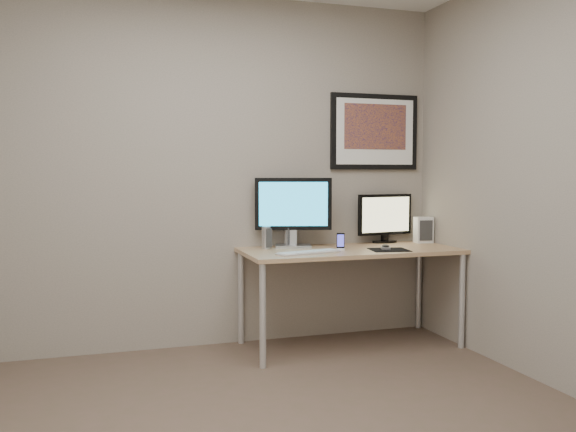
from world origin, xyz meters
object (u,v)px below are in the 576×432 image
at_px(speaker_right, 289,236).
at_px(fan_unit, 423,230).
at_px(framed_art, 375,132).
at_px(monitor_tv, 385,217).
at_px(monitor_large, 293,209).
at_px(phone_dock, 341,241).
at_px(keyboard, 308,252).
at_px(speaker_left, 266,238).
at_px(desk, 350,258).

bearing_deg(speaker_right, fan_unit, -10.95).
distance_m(framed_art, monitor_tv, 0.69).
relative_size(monitor_large, speaker_right, 3.46).
bearing_deg(phone_dock, fan_unit, 36.50).
distance_m(framed_art, fan_unit, 0.88).
height_order(monitor_large, keyboard, monitor_large).
xyz_separation_m(framed_art, monitor_large, (-0.73, -0.13, -0.60)).
relative_size(speaker_left, fan_unit, 0.80).
distance_m(speaker_left, phone_dock, 0.55).
bearing_deg(phone_dock, monitor_large, 157.69).
height_order(monitor_tv, phone_dock, monitor_tv).
xyz_separation_m(desk, fan_unit, (0.72, 0.19, 0.17)).
height_order(framed_art, keyboard, framed_art).
bearing_deg(monitor_tv, framed_art, 136.58).
bearing_deg(fan_unit, desk, -159.08).
height_order(speaker_left, phone_dock, speaker_left).
height_order(monitor_tv, keyboard, monitor_tv).
bearing_deg(desk, monitor_tv, 33.43).
xyz_separation_m(monitor_large, fan_unit, (1.10, -0.02, -0.19)).
relative_size(monitor_tv, speaker_left, 2.99).
distance_m(monitor_tv, speaker_left, 1.03).
height_order(framed_art, speaker_right, framed_art).
xyz_separation_m(framed_art, phone_dock, (-0.45, -0.38, -0.83)).
relative_size(framed_art, fan_unit, 3.61).
relative_size(framed_art, keyboard, 1.58).
height_order(speaker_left, keyboard, speaker_left).
bearing_deg(monitor_large, keyboard, -75.15).
distance_m(monitor_tv, phone_dock, 0.64).
distance_m(keyboard, fan_unit, 1.16).
height_order(desk, speaker_left, speaker_left).
height_order(monitor_large, speaker_left, monitor_large).
bearing_deg(monitor_large, speaker_left, -157.10).
xyz_separation_m(desk, monitor_tv, (0.42, 0.28, 0.28)).
relative_size(desk, keyboard, 3.37).
bearing_deg(speaker_left, framed_art, -9.25).
height_order(framed_art, fan_unit, framed_art).
distance_m(monitor_large, keyboard, 0.46).
bearing_deg(speaker_left, monitor_large, -11.71).
bearing_deg(phone_dock, desk, 47.50).
relative_size(monitor_tv, keyboard, 1.05).
bearing_deg(framed_art, monitor_tv, -34.36).
xyz_separation_m(monitor_large, speaker_right, (-0.03, 0.03, -0.21)).
bearing_deg(keyboard, desk, 7.49).
bearing_deg(framed_art, speaker_right, -172.95).
bearing_deg(keyboard, speaker_right, 77.79).
bearing_deg(monitor_large, desk, -12.38).
distance_m(speaker_left, speaker_right, 0.20).
distance_m(desk, monitor_tv, 0.58).
distance_m(speaker_left, keyboard, 0.41).
height_order(phone_dock, fan_unit, fan_unit).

